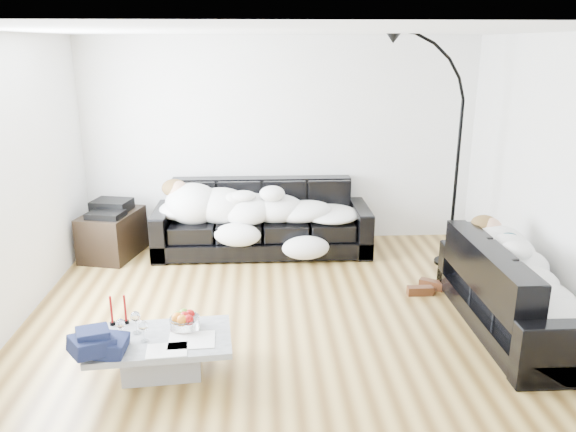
{
  "coord_description": "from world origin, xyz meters",
  "views": [
    {
      "loc": [
        -0.26,
        -4.88,
        2.5
      ],
      "look_at": [
        0.0,
        0.3,
        0.9
      ],
      "focal_mm": 35.0,
      "sensor_mm": 36.0,
      "label": 1
    }
  ],
  "objects_px": {
    "shoes": "(426,287)",
    "floor_lamp": "(457,166)",
    "coffee_table": "(162,356)",
    "av_cabinet": "(112,234)",
    "sleeper_right": "(522,265)",
    "wine_glass_b": "(121,329)",
    "candle_right": "(125,310)",
    "wine_glass_a": "(136,323)",
    "candle_left": "(111,311)",
    "sofa_back": "(262,218)",
    "sleeper_back": "(262,203)",
    "stereo": "(110,207)",
    "fruit_bowl": "(185,320)",
    "wine_glass_c": "(144,331)",
    "sofa_right": "(518,289)"
  },
  "relations": [
    {
      "from": "shoes",
      "to": "floor_lamp",
      "type": "distance_m",
      "value": 1.46
    },
    {
      "from": "coffee_table",
      "to": "av_cabinet",
      "type": "distance_m",
      "value": 2.83
    },
    {
      "from": "sleeper_right",
      "to": "shoes",
      "type": "relative_size",
      "value": 3.77
    },
    {
      "from": "wine_glass_b",
      "to": "floor_lamp",
      "type": "bearing_deg",
      "value": 33.44
    },
    {
      "from": "av_cabinet",
      "to": "candle_right",
      "type": "bearing_deg",
      "value": -59.83
    },
    {
      "from": "sleeper_right",
      "to": "wine_glass_a",
      "type": "xyz_separation_m",
      "value": [
        -3.29,
        -0.5,
        -0.22
      ]
    },
    {
      "from": "candle_right",
      "to": "coffee_table",
      "type": "bearing_deg",
      "value": -38.27
    },
    {
      "from": "wine_glass_a",
      "to": "candle_left",
      "type": "height_order",
      "value": "candle_left"
    },
    {
      "from": "sofa_back",
      "to": "sleeper_back",
      "type": "bearing_deg",
      "value": -90.0
    },
    {
      "from": "sleeper_back",
      "to": "sleeper_right",
      "type": "height_order",
      "value": "sleeper_back"
    },
    {
      "from": "coffee_table",
      "to": "stereo",
      "type": "height_order",
      "value": "stereo"
    },
    {
      "from": "sofa_back",
      "to": "fruit_bowl",
      "type": "height_order",
      "value": "sofa_back"
    },
    {
      "from": "coffee_table",
      "to": "av_cabinet",
      "type": "relative_size",
      "value": 1.35
    },
    {
      "from": "sleeper_back",
      "to": "candle_right",
      "type": "bearing_deg",
      "value": -115.06
    },
    {
      "from": "av_cabinet",
      "to": "floor_lamp",
      "type": "xyz_separation_m",
      "value": [
        4.03,
        -0.46,
        0.9
      ]
    },
    {
      "from": "sleeper_right",
      "to": "wine_glass_c",
      "type": "distance_m",
      "value": 3.28
    },
    {
      "from": "fruit_bowl",
      "to": "floor_lamp",
      "type": "relative_size",
      "value": 0.1
    },
    {
      "from": "wine_glass_a",
      "to": "shoes",
      "type": "bearing_deg",
      "value": 25.9
    },
    {
      "from": "fruit_bowl",
      "to": "sleeper_right",
      "type": "bearing_deg",
      "value": 8.44
    },
    {
      "from": "coffee_table",
      "to": "stereo",
      "type": "distance_m",
      "value": 2.87
    },
    {
      "from": "sofa_right",
      "to": "sleeper_back",
      "type": "bearing_deg",
      "value": 47.69
    },
    {
      "from": "coffee_table",
      "to": "shoes",
      "type": "relative_size",
      "value": 2.43
    },
    {
      "from": "sofa_right",
      "to": "coffee_table",
      "type": "relative_size",
      "value": 1.81
    },
    {
      "from": "wine_glass_c",
      "to": "stereo",
      "type": "xyz_separation_m",
      "value": [
        -0.91,
        2.69,
        0.21
      ]
    },
    {
      "from": "av_cabinet",
      "to": "shoes",
      "type": "bearing_deg",
      "value": -5.59
    },
    {
      "from": "fruit_bowl",
      "to": "candle_left",
      "type": "relative_size",
      "value": 0.96
    },
    {
      "from": "sleeper_right",
      "to": "candle_right",
      "type": "height_order",
      "value": "sleeper_right"
    },
    {
      "from": "sleeper_back",
      "to": "av_cabinet",
      "type": "bearing_deg",
      "value": -179.39
    },
    {
      "from": "floor_lamp",
      "to": "wine_glass_c",
      "type": "bearing_deg",
      "value": -137.52
    },
    {
      "from": "wine_glass_a",
      "to": "stereo",
      "type": "xyz_separation_m",
      "value": [
        -0.82,
        2.56,
        0.21
      ]
    },
    {
      "from": "shoes",
      "to": "sofa_back",
      "type": "bearing_deg",
      "value": 153.8
    },
    {
      "from": "coffee_table",
      "to": "shoes",
      "type": "height_order",
      "value": "coffee_table"
    },
    {
      "from": "sofa_back",
      "to": "stereo",
      "type": "relative_size",
      "value": 6.0
    },
    {
      "from": "sofa_back",
      "to": "sleeper_right",
      "type": "relative_size",
      "value": 1.58
    },
    {
      "from": "candle_left",
      "to": "floor_lamp",
      "type": "xyz_separation_m",
      "value": [
        3.44,
        1.95,
        0.73
      ]
    },
    {
      "from": "stereo",
      "to": "wine_glass_a",
      "type": "bearing_deg",
      "value": -59.49
    },
    {
      "from": "sofa_back",
      "to": "fruit_bowl",
      "type": "bearing_deg",
      "value": -103.97
    },
    {
      "from": "floor_lamp",
      "to": "av_cabinet",
      "type": "bearing_deg",
      "value": -179.54
    },
    {
      "from": "candle_left",
      "to": "floor_lamp",
      "type": "height_order",
      "value": "floor_lamp"
    },
    {
      "from": "wine_glass_a",
      "to": "wine_glass_b",
      "type": "height_order",
      "value": "wine_glass_a"
    },
    {
      "from": "sofa_right",
      "to": "stereo",
      "type": "xyz_separation_m",
      "value": [
        -4.11,
        2.06,
        0.22
      ]
    },
    {
      "from": "candle_left",
      "to": "shoes",
      "type": "distance_m",
      "value": 3.18
    },
    {
      "from": "sofa_right",
      "to": "av_cabinet",
      "type": "distance_m",
      "value": 4.6
    },
    {
      "from": "sofa_back",
      "to": "wine_glass_a",
      "type": "relative_size",
      "value": 14.33
    },
    {
      "from": "fruit_bowl",
      "to": "shoes",
      "type": "xyz_separation_m",
      "value": [
        2.34,
        1.25,
        -0.34
      ]
    },
    {
      "from": "fruit_bowl",
      "to": "candle_right",
      "type": "relative_size",
      "value": 0.98
    },
    {
      "from": "sleeper_right",
      "to": "floor_lamp",
      "type": "xyz_separation_m",
      "value": [
        -0.08,
        1.6,
        0.55
      ]
    },
    {
      "from": "wine_glass_b",
      "to": "floor_lamp",
      "type": "distance_m",
      "value": 4.04
    },
    {
      "from": "shoes",
      "to": "floor_lamp",
      "type": "bearing_deg",
      "value": 68.63
    },
    {
      "from": "sofa_back",
      "to": "shoes",
      "type": "bearing_deg",
      "value": -37.59
    }
  ]
}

